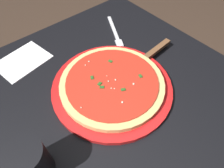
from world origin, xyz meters
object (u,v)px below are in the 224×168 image
pizza (112,83)px  cup_tall_drink (30,163)px  fork (115,33)px  napkin_folded_right (23,61)px  serving_plate (112,87)px  pizza_server (149,56)px

pizza → cup_tall_drink: cup_tall_drink is taller
cup_tall_drink → fork: size_ratio=0.61×
cup_tall_drink → napkin_folded_right: 0.37m
serving_plate → pizza: bearing=-153.6°
pizza_server → fork: pizza_server is taller
serving_plate → fork: size_ratio=2.00×
serving_plate → napkin_folded_right: 0.31m
pizza_server → cup_tall_drink: size_ratio=2.12×
napkin_folded_right → fork: (0.33, -0.09, 0.00)m
pizza → pizza_server: pizza is taller
pizza_server → serving_plate: bearing=-176.0°
serving_plate → pizza: (-0.00, -0.00, 0.02)m
serving_plate → cup_tall_drink: size_ratio=3.29×
cup_tall_drink → pizza: bearing=13.7°
pizza_server → fork: 0.18m
pizza_server → napkin_folded_right: 0.41m
serving_plate → cup_tall_drink: bearing=-166.3°
pizza_server → fork: bearing=85.8°
serving_plate → fork: 0.26m
serving_plate → pizza: pizza is taller
serving_plate → pizza_server: 0.17m
pizza → napkin_folded_right: (-0.15, 0.28, -0.02)m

